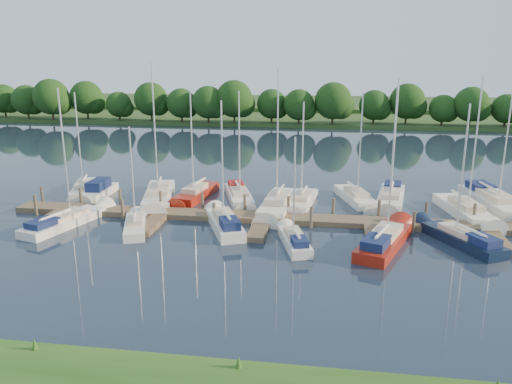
# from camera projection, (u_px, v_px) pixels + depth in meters

# --- Properties ---
(ground) EXTENTS (260.00, 260.00, 0.00)m
(ground) POSITION_uv_depth(u_px,v_px,m) (247.00, 261.00, 30.48)
(ground) COLOR #17202F
(ground) RESTS_ON ground
(dock) EXTENTS (40.00, 6.00, 0.40)m
(dock) POSITION_uv_depth(u_px,v_px,m) (263.00, 220.00, 37.41)
(dock) COLOR brown
(dock) RESTS_ON ground
(mooring_pilings) EXTENTS (38.24, 2.84, 2.00)m
(mooring_pilings) POSITION_uv_depth(u_px,v_px,m) (265.00, 211.00, 38.38)
(mooring_pilings) COLOR #473D33
(mooring_pilings) RESTS_ON ground
(far_shore) EXTENTS (180.00, 30.00, 0.60)m
(far_shore) POSITION_uv_depth(u_px,v_px,m) (307.00, 117.00, 102.04)
(far_shore) COLOR #274319
(far_shore) RESTS_ON ground
(distant_hill) EXTENTS (220.00, 40.00, 1.40)m
(distant_hill) POSITION_uv_depth(u_px,v_px,m) (312.00, 104.00, 125.81)
(distant_hill) COLOR #395826
(distant_hill) RESTS_ON ground
(treeline) EXTENTS (146.78, 9.53, 8.31)m
(treeline) POSITION_uv_depth(u_px,v_px,m) (318.00, 104.00, 88.34)
(treeline) COLOR #38281C
(treeline) RESTS_ON ground
(sailboat_n_0) EXTENTS (3.66, 7.40, 9.49)m
(sailboat_n_0) POSITION_uv_depth(u_px,v_px,m) (84.00, 190.00, 45.59)
(sailboat_n_0) COLOR white
(sailboat_n_0) RESTS_ON ground
(motorboat) EXTENTS (1.72, 5.71, 1.87)m
(motorboat) POSITION_uv_depth(u_px,v_px,m) (98.00, 193.00, 44.45)
(motorboat) COLOR white
(motorboat) RESTS_ON ground
(sailboat_n_2) EXTENTS (4.22, 9.66, 12.20)m
(sailboat_n_2) POSITION_uv_depth(u_px,v_px,m) (159.00, 198.00, 43.13)
(sailboat_n_2) COLOR white
(sailboat_n_2) RESTS_ON ground
(sailboat_n_3) EXTENTS (2.76, 7.72, 9.91)m
(sailboat_n_3) POSITION_uv_depth(u_px,v_px,m) (195.00, 196.00, 43.85)
(sailboat_n_3) COLOR maroon
(sailboat_n_3) RESTS_ON ground
(sailboat_n_4) EXTENTS (3.73, 7.67, 9.73)m
(sailboat_n_4) POSITION_uv_depth(u_px,v_px,m) (239.00, 196.00, 43.44)
(sailboat_n_4) COLOR white
(sailboat_n_4) RESTS_ON ground
(sailboat_n_5) EXTENTS (2.75, 9.14, 11.68)m
(sailboat_n_5) POSITION_uv_depth(u_px,v_px,m) (277.00, 207.00, 40.53)
(sailboat_n_5) COLOR white
(sailboat_n_5) RESTS_ON ground
(sailboat_n_6) EXTENTS (2.43, 7.08, 8.96)m
(sailboat_n_6) POSITION_uv_depth(u_px,v_px,m) (302.00, 202.00, 41.88)
(sailboat_n_6) COLOR white
(sailboat_n_6) RESTS_ON ground
(sailboat_n_7) EXTENTS (3.67, 7.52, 9.66)m
(sailboat_n_7) POSITION_uv_depth(u_px,v_px,m) (356.00, 199.00, 42.84)
(sailboat_n_7) COLOR white
(sailboat_n_7) RESTS_ON ground
(sailboat_n_8) EXTENTS (3.22, 8.63, 10.83)m
(sailboat_n_8) POSITION_uv_depth(u_px,v_px,m) (391.00, 199.00, 42.68)
(sailboat_n_8) COLOR white
(sailboat_n_8) RESTS_ON ground
(sailboat_n_9) EXTENTS (3.46, 8.86, 11.22)m
(sailboat_n_9) POSITION_uv_depth(u_px,v_px,m) (466.00, 213.00, 39.01)
(sailboat_n_9) COLOR white
(sailboat_n_9) RESTS_ON ground
(sailboat_n_10) EXTENTS (3.87, 10.17, 12.75)m
(sailboat_n_10) POSITION_uv_depth(u_px,v_px,m) (495.00, 203.00, 41.34)
(sailboat_n_10) COLOR white
(sailboat_n_10) RESTS_ON ground
(sailboat_s_0) EXTENTS (3.79, 8.24, 10.32)m
(sailboat_s_0) POSITION_uv_depth(u_px,v_px,m) (67.00, 221.00, 36.95)
(sailboat_s_0) COLOR white
(sailboat_s_0) RESTS_ON ground
(sailboat_s_1) EXTENTS (3.01, 5.93, 7.76)m
(sailboat_s_1) POSITION_uv_depth(u_px,v_px,m) (135.00, 226.00, 35.90)
(sailboat_s_1) COLOR white
(sailboat_s_1) RESTS_ON ground
(sailboat_s_2) EXTENTS (4.06, 7.25, 9.61)m
(sailboat_s_2) POSITION_uv_depth(u_px,v_px,m) (224.00, 224.00, 36.15)
(sailboat_s_2) COLOR white
(sailboat_s_2) RESTS_ON ground
(sailboat_s_3) EXTENTS (2.65, 5.78, 7.49)m
(sailboat_s_3) POSITION_uv_depth(u_px,v_px,m) (294.00, 241.00, 32.92)
(sailboat_s_3) COLOR white
(sailboat_s_3) RESTS_ON ground
(sailboat_s_4) EXTENTS (4.40, 8.35, 10.79)m
(sailboat_s_4) POSITION_uv_depth(u_px,v_px,m) (385.00, 241.00, 32.74)
(sailboat_s_4) COLOR maroon
(sailboat_s_4) RESTS_ON ground
(sailboat_s_5) EXTENTS (4.74, 7.16, 9.60)m
(sailboat_s_5) POSITION_uv_depth(u_px,v_px,m) (460.00, 239.00, 33.24)
(sailboat_s_5) COLOR black
(sailboat_s_5) RESTS_ON ground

